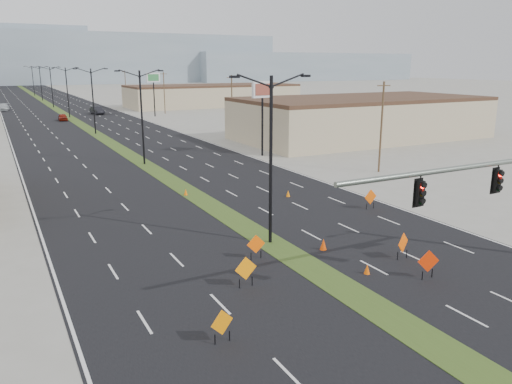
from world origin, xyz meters
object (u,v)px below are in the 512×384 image
cone_1 (323,244)px  cone_3 (186,192)px  construction_sign_3 (428,262)px  cone_0 (367,269)px  car_far (3,107)px  construction_sign_0 (222,324)px  car_mid (97,111)px  streetlight_4 (51,86)px  cone_2 (288,193)px  streetlight_1 (142,114)px  streetlight_3 (67,91)px  streetlight_0 (271,156)px  streetlight_6 (33,80)px  car_left (63,117)px  pole_sign_east_near (262,96)px  streetlight_2 (93,99)px  streetlight_5 (41,82)px  construction_sign_5 (371,198)px  construction_sign_4 (403,244)px  pole_sign_east_far (153,81)px  construction_sign_2 (256,245)px

cone_1 → cone_3: cone_1 is taller
construction_sign_3 → cone_0: construction_sign_3 is taller
car_far → construction_sign_0: (4.27, -116.84, 0.04)m
car_mid → cone_1: bearing=-100.4°
streetlight_4 → cone_2: bearing=-86.3°
streetlight_1 → streetlight_3: 56.00m
car_far → streetlight_3: bearing=-57.5°
streetlight_3 → streetlight_4: (0.00, 28.00, 0.00)m
construction_sign_3 → cone_0: (-2.31, 1.90, -0.64)m
streetlight_0 → streetlight_6: same height
streetlight_1 → streetlight_4: size_ratio=1.00×
streetlight_1 → car_left: streetlight_1 is taller
streetlight_3 → pole_sign_east_near: bearing=-76.3°
streetlight_2 → cone_2: 47.88m
cone_1 → pole_sign_east_near: size_ratio=0.08×
streetlight_6 → cone_3: 154.93m
streetlight_5 → construction_sign_5: streetlight_5 is taller
streetlight_5 → construction_sign_4: bearing=-87.9°
car_mid → car_left: bearing=-137.4°
streetlight_3 → car_left: (-2.00, -5.63, -4.75)m
car_left → construction_sign_3: construction_sign_3 is taller
streetlight_3 → cone_0: streetlight_3 is taller
construction_sign_5 → car_mid: bearing=90.1°
streetlight_0 → cone_3: 14.14m
streetlight_4 → pole_sign_east_near: 86.39m
car_left → pole_sign_east_far: 19.44m
streetlight_3 → streetlight_0: bearing=-90.0°
car_mid → cone_1: (-4.17, -90.95, -0.48)m
cone_1 → streetlight_1: bearing=94.1°
streetlight_3 → construction_sign_3: streetlight_3 is taller
construction_sign_2 → construction_sign_4: size_ratio=0.93×
streetlight_4 → cone_3: (-0.65, -98.84, -5.13)m
cone_3 → pole_sign_east_far: bearing=75.4°
streetlight_1 → construction_sign_3: bearing=-83.0°
streetlight_0 → pole_sign_east_far: size_ratio=1.12×
streetlight_5 → construction_sign_4: (5.26, -145.75, -4.51)m
car_far → car_mid: bearing=-40.6°
car_far → cone_0: (13.65, -114.31, -0.52)m
streetlight_3 → construction_sign_0: streetlight_3 is taller
streetlight_5 → car_mid: streetlight_5 is taller
streetlight_4 → pole_sign_east_near: streetlight_4 is taller
pole_sign_east_far → cone_3: bearing=-109.6°
streetlight_6 → car_far: 61.42m
streetlight_3 → construction_sign_4: 90.01m
cone_3 → construction_sign_4: bearing=-72.6°
construction_sign_4 → streetlight_1: bearing=77.6°
streetlight_3 → construction_sign_5: (10.27, -81.12, -4.52)m
streetlight_1 → pole_sign_east_near: bearing=-5.0°
streetlight_3 → streetlight_6: (0.00, 84.00, 0.00)m
construction_sign_2 → construction_sign_5: (12.27, 4.80, 0.06)m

